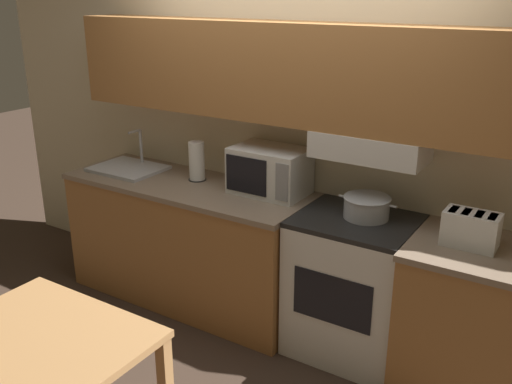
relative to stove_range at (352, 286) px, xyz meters
The scene contains 11 objects.
ground_plane 0.81m from the stove_range, 152.89° to the left, with size 16.00×16.00×0.00m, color #3D2D23.
wall_back 1.20m from the stove_range, 157.51° to the left, with size 5.62×0.38×2.55m.
lower_counter_main 1.29m from the stove_range, behind, with size 1.85×0.68×0.92m.
lower_counter_right_stub 0.69m from the stove_range, ahead, with size 0.67×0.68×0.92m.
stove_range is the anchor object (origin of this frame).
cooking_pot 0.53m from the stove_range, 51.78° to the left, with size 0.36×0.29×0.13m.
microwave 0.93m from the stove_range, behind, with size 0.50×0.34×0.31m.
toaster 0.87m from the stove_range, ahead, with size 0.30×0.17×0.19m.
sink_basin 1.92m from the stove_range, behind, with size 0.52×0.41×0.29m.
paper_towel_roll 1.40m from the stove_range, behind, with size 0.13×0.13×0.28m.
dining_table 1.88m from the stove_range, 114.97° to the right, with size 0.94×0.74×0.76m.
Camera 1 is at (1.79, -3.31, 2.23)m, focal length 40.00 mm.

